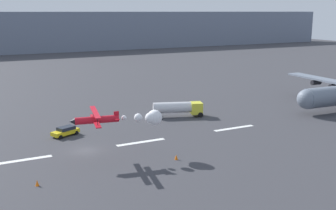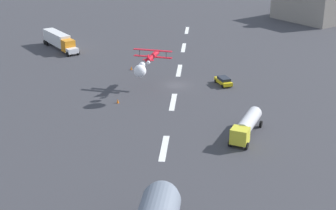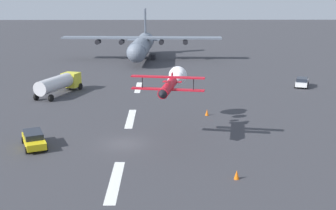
{
  "view_description": "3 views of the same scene",
  "coord_description": "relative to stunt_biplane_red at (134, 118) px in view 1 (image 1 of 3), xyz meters",
  "views": [
    {
      "loc": [
        -15.51,
        -57.21,
        19.96
      ],
      "look_at": [
        15.62,
        3.95,
        4.47
      ],
      "focal_mm": 44.52,
      "sensor_mm": 36.0,
      "label": 1
    },
    {
      "loc": [
        89.23,
        5.53,
        31.49
      ],
      "look_at": [
        19.88,
        0.0,
        3.8
      ],
      "focal_mm": 53.95,
      "sensor_mm": 36.0,
      "label": 2
    },
    {
      "loc": [
        -39.9,
        -3.75,
        14.44
      ],
      "look_at": [
        0.59,
        -4.39,
        3.84
      ],
      "focal_mm": 44.92,
      "sensor_mm": 36.0,
      "label": 3
    }
  ],
  "objects": [
    {
      "name": "runway_stripe_3",
      "position": [
        3.28,
        5.24,
        -5.48
      ],
      "size": [
        8.0,
        0.9,
        0.01
      ],
      "primitive_type": "cube",
      "color": "white",
      "rests_on": "ground"
    },
    {
      "name": "fuel_tanker_truck",
      "position": [
        16.19,
        16.81,
        -3.74
      ],
      "size": [
        9.79,
        5.54,
        2.9
      ],
      "color": "yellow",
      "rests_on": "ground"
    },
    {
      "name": "stunt_biplane_red",
      "position": [
        0.0,
        0.0,
        0.0
      ],
      "size": [
        12.73,
        7.27,
        2.51
      ],
      "color": "red"
    },
    {
      "name": "traffic_cone_near",
      "position": [
        -14.13,
        -4.57,
        -5.11
      ],
      "size": [
        0.44,
        0.44,
        0.75
      ],
      "primitive_type": "cone",
      "color": "orange",
      "rests_on": "ground"
    },
    {
      "name": "ground_plane",
      "position": [
        -5.58,
        5.24,
        -5.49
      ],
      "size": [
        440.0,
        440.0,
        0.0
      ],
      "primitive_type": "plane",
      "color": "#38383D",
      "rests_on": "ground"
    },
    {
      "name": "runway_stripe_2",
      "position": [
        -14.44,
        5.24,
        -5.48
      ],
      "size": [
        8.0,
        0.9,
        0.01
      ],
      "primitive_type": "cube",
      "color": "white",
      "rests_on": "ground"
    },
    {
      "name": "runway_stripe_4",
      "position": [
        20.99,
        5.24,
        -5.48
      ],
      "size": [
        8.0,
        0.9,
        0.01
      ],
      "primitive_type": "cube",
      "color": "white",
      "rests_on": "ground"
    },
    {
      "name": "traffic_cone_far",
      "position": [
        4.53,
        -4.13,
        -5.11
      ],
      "size": [
        0.44,
        0.44,
        0.75
      ],
      "primitive_type": "cone",
      "color": "orange",
      "rests_on": "ground"
    },
    {
      "name": "airport_staff_sedan",
      "position": [
        -6.34,
        14.04,
        -4.68
      ],
      "size": [
        4.9,
        3.46,
        1.52
      ],
      "color": "yellow",
      "rests_on": "ground"
    }
  ]
}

